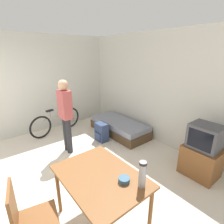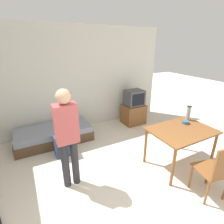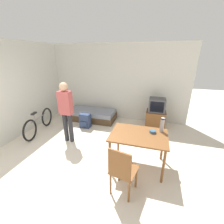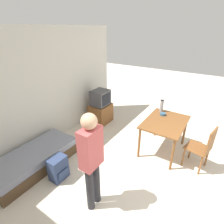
# 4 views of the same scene
# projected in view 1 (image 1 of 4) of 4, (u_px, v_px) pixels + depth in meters

# --- Properties ---
(ground_plane) EXTENTS (20.00, 20.00, 0.00)m
(ground_plane) POSITION_uv_depth(u_px,v_px,m) (4.00, 197.00, 2.82)
(ground_plane) COLOR beige
(wall_back) EXTENTS (5.47, 0.06, 2.70)m
(wall_back) POSITION_uv_depth(u_px,v_px,m) (151.00, 88.00, 4.46)
(wall_back) COLOR silver
(wall_back) RESTS_ON ground_plane
(wall_left) EXTENTS (0.06, 4.49, 2.70)m
(wall_left) POSITION_uv_depth(u_px,v_px,m) (50.00, 84.00, 5.09)
(wall_left) COLOR silver
(wall_left) RESTS_ON ground_plane
(daybed) EXTENTS (1.78, 0.80, 0.37)m
(daybed) POSITION_uv_depth(u_px,v_px,m) (119.00, 127.00, 5.01)
(daybed) COLOR #4C3823
(daybed) RESTS_ON ground_plane
(tv) EXTENTS (0.62, 0.51, 1.02)m
(tv) POSITION_uv_depth(u_px,v_px,m) (202.00, 153.00, 3.20)
(tv) COLOR brown
(tv) RESTS_ON ground_plane
(dining_table) EXTENTS (1.17, 0.84, 0.78)m
(dining_table) POSITION_uv_depth(u_px,v_px,m) (100.00, 181.00, 2.17)
(dining_table) COLOR brown
(dining_table) RESTS_ON ground_plane
(wooden_chair) EXTENTS (0.50, 0.50, 0.97)m
(wooden_chair) POSITION_uv_depth(u_px,v_px,m) (27.00, 218.00, 1.85)
(wooden_chair) COLOR brown
(wooden_chair) RESTS_ON ground_plane
(bicycle) EXTENTS (0.36, 1.58, 0.72)m
(bicycle) POSITION_uv_depth(u_px,v_px,m) (57.00, 122.00, 5.01)
(bicycle) COLOR black
(bicycle) RESTS_ON ground_plane
(person_standing) EXTENTS (0.34, 0.22, 1.68)m
(person_standing) POSITION_uv_depth(u_px,v_px,m) (65.00, 112.00, 3.82)
(person_standing) COLOR #28282D
(person_standing) RESTS_ON ground_plane
(thermos_flask) EXTENTS (0.09, 0.09, 0.32)m
(thermos_flask) POSITION_uv_depth(u_px,v_px,m) (142.00, 173.00, 1.91)
(thermos_flask) COLOR #99999E
(thermos_flask) RESTS_ON dining_table
(mate_bowl) EXTENTS (0.13, 0.13, 0.05)m
(mate_bowl) POSITION_uv_depth(u_px,v_px,m) (124.00, 180.00, 2.02)
(mate_bowl) COLOR #335670
(mate_bowl) RESTS_ON dining_table
(backpack) EXTENTS (0.33, 0.27, 0.48)m
(backpack) POSITION_uv_depth(u_px,v_px,m) (102.00, 132.00, 4.55)
(backpack) COLOR navy
(backpack) RESTS_ON ground_plane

